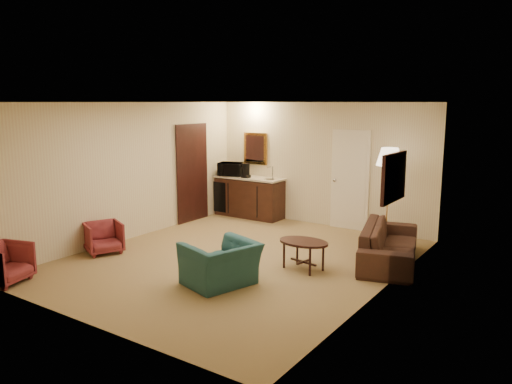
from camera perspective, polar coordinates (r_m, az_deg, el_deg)
ground at (r=8.45m, az=-2.14°, el=-7.69°), size 6.00×6.00×0.00m
room_walls at (r=8.77m, az=0.25°, el=4.46°), size 5.02×6.01×2.61m
wetbar_cabinet at (r=11.42m, az=-0.76°, el=-0.56°), size 1.64×0.58×0.92m
sofa at (r=8.49m, az=15.05°, el=-5.04°), size 1.16×2.21×0.83m
teal_armchair at (r=7.21m, az=-4.09°, el=-7.37°), size 0.88×1.11×0.85m
rose_chair_near at (r=9.11m, az=-17.03°, el=-4.83°), size 0.74×0.76×0.60m
rose_chair_far at (r=8.16m, az=-26.91°, el=-7.12°), size 0.74×0.77×0.65m
coffee_table at (r=7.93m, az=5.44°, el=-7.19°), size 0.90×0.69×0.47m
floor_lamp at (r=9.54m, az=14.82°, el=-0.39°), size 0.63×0.63×1.79m
waste_bin at (r=11.07m, az=1.80°, el=-2.54°), size 0.26×0.26×0.30m
microwave at (r=11.52m, az=-2.86°, el=2.80°), size 0.62×0.45×0.38m
coffee_maker at (r=11.22m, az=-1.16°, el=2.47°), size 0.19×0.19×0.32m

